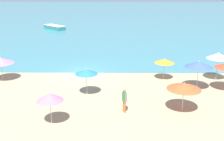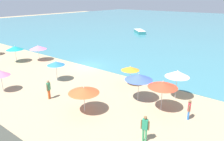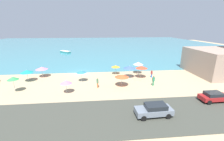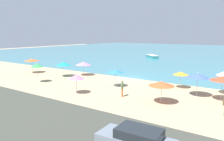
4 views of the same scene
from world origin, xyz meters
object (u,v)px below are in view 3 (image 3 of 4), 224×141
object	(u,v)px
beach_umbrella_7	(66,82)
beach_umbrella_0	(138,63)
beach_umbrella_5	(27,71)
beach_umbrella_6	(81,72)
parked_car_1	(154,110)
parked_car_0	(214,96)
bather_2	(153,80)
beach_umbrella_4	(122,76)
beach_umbrella_8	(142,67)
beach_umbrella_2	(129,67)
skiff_nearshore	(65,52)
beach_umbrella_10	(116,66)
beach_umbrella_9	(13,78)
beach_umbrella_3	(42,68)
bather_1	(152,73)
bather_0	(98,82)

from	to	relation	value
beach_umbrella_7	beach_umbrella_0	bearing A→B (deg)	32.54
beach_umbrella_5	beach_umbrella_7	world-z (taller)	beach_umbrella_5
beach_umbrella_6	parked_car_1	size ratio (longest dim) A/B	0.52
beach_umbrella_6	parked_car_0	size ratio (longest dim) A/B	0.57
beach_umbrella_7	bather_2	bearing A→B (deg)	6.89
beach_umbrella_4	parked_car_0	distance (m)	13.88
beach_umbrella_8	bather_2	bearing A→B (deg)	-77.45
beach_umbrella_2	beach_umbrella_6	distance (m)	9.65
beach_umbrella_2	skiff_nearshore	xyz separation A→B (m)	(-19.27, 32.00, -1.80)
beach_umbrella_2	beach_umbrella_10	xyz separation A→B (m)	(-2.52, 2.48, -0.39)
bather_2	parked_car_0	distance (m)	9.15
parked_car_0	beach_umbrella_9	bearing A→B (deg)	168.48
beach_umbrella_3	bather_2	xyz separation A→B (m)	(21.38, -6.83, -0.90)
beach_umbrella_8	skiff_nearshore	world-z (taller)	beach_umbrella_8
beach_umbrella_8	bather_1	distance (m)	2.64
beach_umbrella_3	beach_umbrella_9	size ratio (longest dim) A/B	0.89
beach_umbrella_0	parked_car_1	xyz separation A→B (m)	(-2.44, -16.30, -1.56)
beach_umbrella_9	beach_umbrella_4	bearing A→B (deg)	2.81
beach_umbrella_4	beach_umbrella_9	distance (m)	17.54
beach_umbrella_5	bather_1	world-z (taller)	beach_umbrella_5
beach_umbrella_3	beach_umbrella_6	bearing A→B (deg)	-22.53
beach_umbrella_3	beach_umbrella_4	size ratio (longest dim) A/B	0.97
skiff_nearshore	bather_2	bearing A→B (deg)	-58.30
beach_umbrella_4	bather_1	world-z (taller)	beach_umbrella_4
beach_umbrella_9	beach_umbrella_0	bearing A→B (deg)	18.97
bather_0	parked_car_0	world-z (taller)	bather_0
beach_umbrella_0	bather_1	world-z (taller)	beach_umbrella_0
parked_car_0	skiff_nearshore	size ratio (longest dim) A/B	0.83
bather_2	parked_car_1	xyz separation A→B (m)	(-3.34, -9.22, -0.18)
beach_umbrella_6	bather_0	size ratio (longest dim) A/B	1.28
beach_umbrella_8	parked_car_1	size ratio (longest dim) A/B	0.59
beach_umbrella_8	parked_car_0	distance (m)	13.24
beach_umbrella_5	parked_car_1	xyz separation A→B (m)	(19.90, -13.58, -1.18)
beach_umbrella_3	beach_umbrella_6	size ratio (longest dim) A/B	1.05
beach_umbrella_5	parked_car_0	size ratio (longest dim) A/B	0.59
beach_umbrella_3	beach_umbrella_2	bearing A→B (deg)	-6.74
parked_car_0	bather_1	bearing A→B (deg)	114.83
bather_2	beach_umbrella_3	bearing A→B (deg)	162.29
beach_umbrella_7	beach_umbrella_9	bearing A→B (deg)	171.81
beach_umbrella_7	skiff_nearshore	size ratio (longest dim) A/B	0.46
beach_umbrella_6	bather_1	xyz separation A→B (m)	(14.20, 1.05, -1.12)
beach_umbrella_3	skiff_nearshore	world-z (taller)	beach_umbrella_3
beach_umbrella_4	bather_2	world-z (taller)	beach_umbrella_4
bather_1	parked_car_0	size ratio (longest dim) A/B	0.40
beach_umbrella_2	beach_umbrella_0	bearing A→B (deg)	43.70
beach_umbrella_4	bather_2	distance (m)	5.74
beach_umbrella_4	beach_umbrella_7	size ratio (longest dim) A/B	1.09
beach_umbrella_7	beach_umbrella_9	distance (m)	8.48
beach_umbrella_4	parked_car_0	size ratio (longest dim) A/B	0.61
beach_umbrella_7	bather_0	world-z (taller)	beach_umbrella_7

